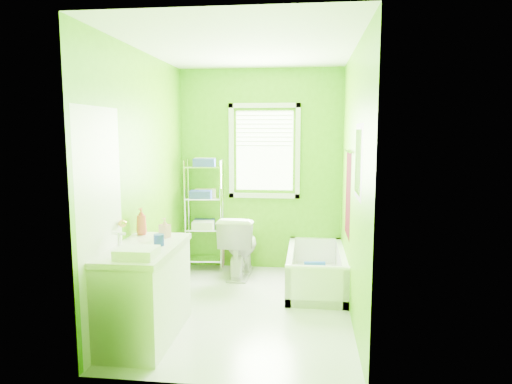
# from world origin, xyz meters

# --- Properties ---
(ground) EXTENTS (2.90, 2.90, 0.00)m
(ground) POSITION_xyz_m (0.00, 0.00, 0.00)
(ground) COLOR silver
(ground) RESTS_ON ground
(room_envelope) EXTENTS (2.14, 2.94, 2.62)m
(room_envelope) POSITION_xyz_m (0.00, 0.00, 1.55)
(room_envelope) COLOR #4EA207
(room_envelope) RESTS_ON ground
(window) EXTENTS (0.92, 0.05, 1.22)m
(window) POSITION_xyz_m (0.05, 1.42, 1.61)
(window) COLOR white
(window) RESTS_ON ground
(door) EXTENTS (0.09, 0.80, 2.00)m
(door) POSITION_xyz_m (-1.04, -1.00, 1.00)
(door) COLOR white
(door) RESTS_ON ground
(right_wall_decor) EXTENTS (0.04, 1.48, 1.17)m
(right_wall_decor) POSITION_xyz_m (1.04, -0.02, 1.32)
(right_wall_decor) COLOR #45070C
(right_wall_decor) RESTS_ON ground
(bathtub) EXTENTS (0.65, 1.40, 0.45)m
(bathtub) POSITION_xyz_m (0.72, 0.72, 0.14)
(bathtub) COLOR white
(bathtub) RESTS_ON ground
(toilet) EXTENTS (0.46, 0.77, 0.78)m
(toilet) POSITION_xyz_m (-0.22, 1.05, 0.39)
(toilet) COLOR white
(toilet) RESTS_ON ground
(vanity) EXTENTS (0.56, 1.09, 1.08)m
(vanity) POSITION_xyz_m (-0.78, -0.76, 0.44)
(vanity) COLOR silver
(vanity) RESTS_ON ground
(wire_shelf_unit) EXTENTS (0.51, 0.41, 1.46)m
(wire_shelf_unit) POSITION_xyz_m (-0.71, 1.29, 0.88)
(wire_shelf_unit) COLOR silver
(wire_shelf_unit) RESTS_ON ground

